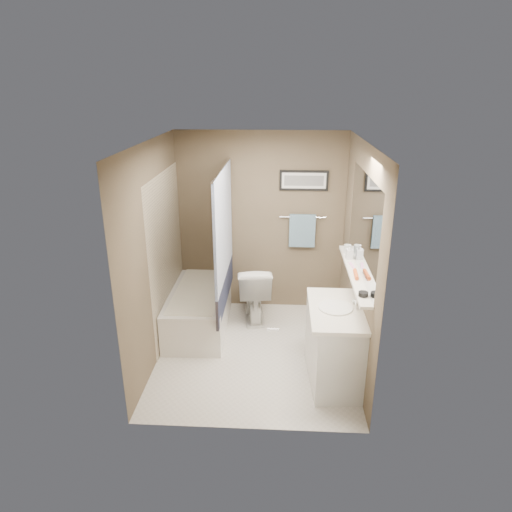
# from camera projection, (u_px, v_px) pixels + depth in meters

# --- Properties ---
(ground) EXTENTS (2.50, 2.50, 0.00)m
(ground) POSITION_uv_depth(u_px,v_px,m) (255.00, 353.00, 5.32)
(ground) COLOR silver
(ground) RESTS_ON ground
(ceiling) EXTENTS (2.20, 2.50, 0.04)m
(ceiling) POSITION_uv_depth(u_px,v_px,m) (255.00, 144.00, 4.47)
(ceiling) COLOR silver
(ceiling) RESTS_ON wall_back
(wall_back) EXTENTS (2.20, 0.04, 2.40)m
(wall_back) POSITION_uv_depth(u_px,v_px,m) (261.00, 223.00, 6.03)
(wall_back) COLOR brown
(wall_back) RESTS_ON ground
(wall_front) EXTENTS (2.20, 0.04, 2.40)m
(wall_front) POSITION_uv_depth(u_px,v_px,m) (246.00, 310.00, 3.74)
(wall_front) COLOR brown
(wall_front) RESTS_ON ground
(wall_left) EXTENTS (0.04, 2.50, 2.40)m
(wall_left) POSITION_uv_depth(u_px,v_px,m) (156.00, 255.00, 4.94)
(wall_left) COLOR brown
(wall_left) RESTS_ON ground
(wall_right) EXTENTS (0.04, 2.50, 2.40)m
(wall_right) POSITION_uv_depth(u_px,v_px,m) (357.00, 259.00, 4.83)
(wall_right) COLOR brown
(wall_right) RESTS_ON ground
(tile_surround) EXTENTS (0.02, 1.55, 2.00)m
(tile_surround) POSITION_uv_depth(u_px,v_px,m) (167.00, 255.00, 5.48)
(tile_surround) COLOR #BAA98D
(tile_surround) RESTS_ON wall_left
(curtain_rod) EXTENTS (0.02, 1.55, 0.02)m
(curtain_rod) POSITION_uv_depth(u_px,v_px,m) (222.00, 169.00, 5.07)
(curtain_rod) COLOR silver
(curtain_rod) RESTS_ON wall_left
(curtain_upper) EXTENTS (0.03, 1.45, 1.28)m
(curtain_upper) POSITION_uv_depth(u_px,v_px,m) (223.00, 225.00, 5.30)
(curtain_upper) COLOR white
(curtain_upper) RESTS_ON curtain_rod
(curtain_lower) EXTENTS (0.03, 1.45, 0.36)m
(curtain_lower) POSITION_uv_depth(u_px,v_px,m) (225.00, 289.00, 5.60)
(curtain_lower) COLOR #232741
(curtain_lower) RESTS_ON curtain_rod
(mirror) EXTENTS (0.02, 1.60, 1.00)m
(mirror) POSITION_uv_depth(u_px,v_px,m) (363.00, 225.00, 4.54)
(mirror) COLOR silver
(mirror) RESTS_ON wall_right
(shelf) EXTENTS (0.12, 1.60, 0.03)m
(shelf) POSITION_uv_depth(u_px,v_px,m) (354.00, 273.00, 4.73)
(shelf) COLOR silver
(shelf) RESTS_ON wall_right
(towel_bar) EXTENTS (0.60, 0.02, 0.02)m
(towel_bar) POSITION_uv_depth(u_px,v_px,m) (303.00, 217.00, 5.96)
(towel_bar) COLOR silver
(towel_bar) RESTS_ON wall_back
(towel) EXTENTS (0.34, 0.05, 0.44)m
(towel) POSITION_uv_depth(u_px,v_px,m) (302.00, 231.00, 6.00)
(towel) COLOR #8DB9CE
(towel) RESTS_ON towel_bar
(art_frame) EXTENTS (0.62, 0.02, 0.26)m
(art_frame) POSITION_uv_depth(u_px,v_px,m) (304.00, 180.00, 5.80)
(art_frame) COLOR black
(art_frame) RESTS_ON wall_back
(art_mat) EXTENTS (0.56, 0.00, 0.20)m
(art_mat) POSITION_uv_depth(u_px,v_px,m) (304.00, 181.00, 5.79)
(art_mat) COLOR white
(art_mat) RESTS_ON art_frame
(art_image) EXTENTS (0.50, 0.00, 0.13)m
(art_image) POSITION_uv_depth(u_px,v_px,m) (304.00, 181.00, 5.78)
(art_image) COLOR #595959
(art_image) RESTS_ON art_mat
(door) EXTENTS (0.80, 0.02, 2.00)m
(door) POSITION_uv_depth(u_px,v_px,m) (313.00, 334.00, 3.77)
(door) COLOR silver
(door) RESTS_ON wall_front
(door_handle) EXTENTS (0.10, 0.02, 0.02)m
(door_handle) POSITION_uv_depth(u_px,v_px,m) (273.00, 330.00, 3.84)
(door_handle) COLOR silver
(door_handle) RESTS_ON door
(bathtub) EXTENTS (0.74, 1.52, 0.50)m
(bathtub) POSITION_uv_depth(u_px,v_px,m) (199.00, 308.00, 5.82)
(bathtub) COLOR white
(bathtub) RESTS_ON ground
(tub_rim) EXTENTS (0.56, 1.36, 0.02)m
(tub_rim) POSITION_uv_depth(u_px,v_px,m) (199.00, 290.00, 5.73)
(tub_rim) COLOR white
(tub_rim) RESTS_ON bathtub
(toilet) EXTENTS (0.51, 0.79, 0.76)m
(toilet) POSITION_uv_depth(u_px,v_px,m) (254.00, 291.00, 5.98)
(toilet) COLOR white
(toilet) RESTS_ON ground
(vanity) EXTENTS (0.56, 0.93, 0.80)m
(vanity) POSITION_uv_depth(u_px,v_px,m) (335.00, 346.00, 4.70)
(vanity) COLOR silver
(vanity) RESTS_ON ground
(countertop) EXTENTS (0.54, 0.96, 0.04)m
(countertop) POSITION_uv_depth(u_px,v_px,m) (336.00, 310.00, 4.55)
(countertop) COLOR silver
(countertop) RESTS_ON vanity
(sink_basin) EXTENTS (0.34, 0.34, 0.01)m
(sink_basin) POSITION_uv_depth(u_px,v_px,m) (336.00, 308.00, 4.54)
(sink_basin) COLOR white
(sink_basin) RESTS_ON countertop
(faucet_spout) EXTENTS (0.02, 0.02, 0.10)m
(faucet_spout) POSITION_uv_depth(u_px,v_px,m) (356.00, 304.00, 4.52)
(faucet_spout) COLOR white
(faucet_spout) RESTS_ON countertop
(faucet_knob) EXTENTS (0.05, 0.05, 0.05)m
(faucet_knob) POSITION_uv_depth(u_px,v_px,m) (355.00, 302.00, 4.62)
(faucet_knob) COLOR silver
(faucet_knob) RESTS_ON countertop
(candle_bowl_near) EXTENTS (0.09, 0.09, 0.04)m
(candle_bowl_near) POSITION_uv_depth(u_px,v_px,m) (363.00, 294.00, 4.17)
(candle_bowl_near) COLOR black
(candle_bowl_near) RESTS_ON shelf
(hair_brush_front) EXTENTS (0.05, 0.22, 0.04)m
(hair_brush_front) POSITION_uv_depth(u_px,v_px,m) (356.00, 274.00, 4.60)
(hair_brush_front) COLOR #D2501D
(hair_brush_front) RESTS_ON shelf
(pink_comb) EXTENTS (0.05, 0.16, 0.01)m
(pink_comb) POSITION_uv_depth(u_px,v_px,m) (352.00, 265.00, 4.88)
(pink_comb) COLOR #FA99CE
(pink_comb) RESTS_ON shelf
(glass_jar) EXTENTS (0.08, 0.08, 0.10)m
(glass_jar) POSITION_uv_depth(u_px,v_px,m) (347.00, 249.00, 5.21)
(glass_jar) COLOR silver
(glass_jar) RESTS_ON shelf
(soap_bottle) EXTENTS (0.08, 0.08, 0.17)m
(soap_bottle) POSITION_uv_depth(u_px,v_px,m) (350.00, 252.00, 5.04)
(soap_bottle) COLOR #999999
(soap_bottle) RESTS_ON shelf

